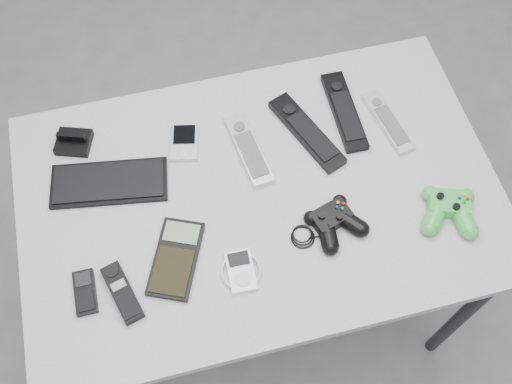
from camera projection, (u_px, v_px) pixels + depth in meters
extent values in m
plane|color=slate|center=(272.00, 291.00, 2.10)|extent=(3.50, 3.50, 0.00)
cube|color=gray|center=(259.00, 196.00, 1.44)|extent=(1.14, 0.73, 0.03)
cylinder|color=black|center=(464.00, 314.00, 1.69)|extent=(0.04, 0.04, 0.73)
cylinder|color=black|center=(72.00, 202.00, 1.86)|extent=(0.04, 0.04, 0.73)
cylinder|color=black|center=(387.00, 134.00, 1.98)|extent=(0.04, 0.04, 0.73)
cube|color=black|center=(109.00, 183.00, 1.43)|extent=(0.29, 0.16, 0.02)
cube|color=black|center=(72.00, 140.00, 1.47)|extent=(0.10, 0.10, 0.04)
cube|color=#BABBC2|center=(184.00, 142.00, 1.48)|extent=(0.09, 0.12, 0.02)
cube|color=#BABBC2|center=(248.00, 149.00, 1.47)|extent=(0.08, 0.22, 0.02)
cube|color=black|center=(307.00, 132.00, 1.49)|extent=(0.14, 0.25, 0.03)
cube|color=black|center=(344.00, 111.00, 1.52)|extent=(0.06, 0.24, 0.02)
cube|color=silver|center=(388.00, 121.00, 1.51)|extent=(0.08, 0.20, 0.02)
cube|color=black|center=(85.00, 292.00, 1.30)|extent=(0.05, 0.10, 0.02)
cube|color=black|center=(122.00, 293.00, 1.30)|extent=(0.08, 0.15, 0.02)
cube|color=black|center=(176.00, 258.00, 1.34)|extent=(0.16, 0.21, 0.02)
cube|color=white|center=(241.00, 271.00, 1.32)|extent=(0.09, 0.10, 0.02)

